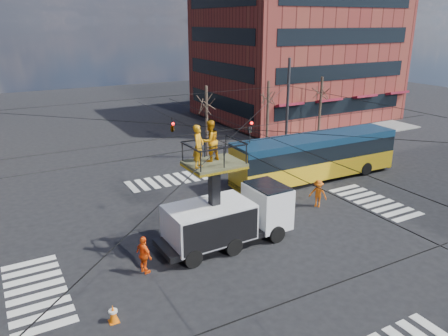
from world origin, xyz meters
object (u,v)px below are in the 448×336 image
Objects in this scene: utility_truck at (228,205)px; city_bus at (315,156)px; traffic_cone at (113,314)px; worker_ground at (144,255)px; flagger at (318,194)px.

city_bus is (10.24, 5.39, -0.38)m from utility_truck.
city_bus is 17.45× the size of traffic_cone.
traffic_cone is (-6.88, -3.32, -1.74)m from utility_truck.
worker_ground is at bearing -156.76° from city_bus.
city_bus is 7.13× the size of worker_ground.
worker_ground is at bearing -173.65° from utility_truck.
city_bus is 7.46× the size of flagger.
utility_truck is 0.55× the size of city_bus.
flagger is at bearing -126.49° from city_bus.
worker_ground reaches higher than flagger.
city_bus reaches higher than flagger.
utility_truck is at bearing -150.91° from city_bus.
worker_ground is (-4.69, -0.61, -1.20)m from utility_truck.
city_bus is 19.26m from traffic_cone.
flagger is (11.80, 1.98, -0.04)m from worker_ground.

